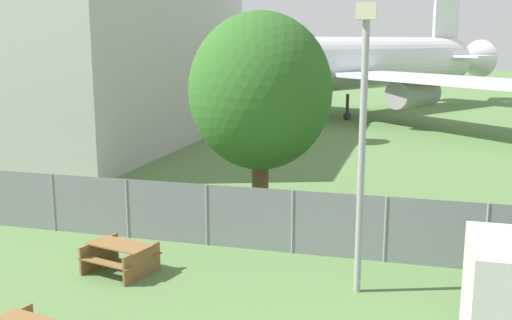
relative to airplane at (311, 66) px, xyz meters
The scene contains 5 objects.
perimeter_fence 30.06m from the airplane, 80.59° to the right, with size 56.07×0.07×1.83m.
airplane is the anchor object (origin of this frame).
picnic_bench_near_cabin 32.26m from the airplane, 88.41° to the right, with size 1.93×1.75×0.76m.
tree_near_hangar 27.34m from the airplane, 83.03° to the right, with size 4.50×4.50×6.81m.
light_mast 32.40m from the airplane, 77.65° to the right, with size 0.44×0.44×6.70m.
Camera 1 is at (3.28, -5.51, 5.91)m, focal length 42.00 mm.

